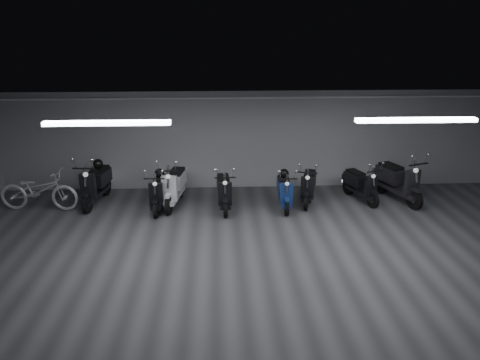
{
  "coord_description": "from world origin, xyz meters",
  "views": [
    {
      "loc": [
        -0.9,
        -7.74,
        4.49
      ],
      "look_at": [
        -0.39,
        2.5,
        1.05
      ],
      "focal_mm": 34.39,
      "sensor_mm": 36.0,
      "label": 1
    }
  ],
  "objects_px": {
    "scooter_3": "(224,185)",
    "helmet_0": "(284,174)",
    "scooter_2": "(174,180)",
    "scooter_9": "(399,174)",
    "scooter_8": "(361,179)",
    "helmet_2": "(159,173)",
    "scooter_5": "(309,180)",
    "helmet_1": "(98,164)",
    "bicycle": "(38,186)",
    "scooter_1": "(159,186)",
    "scooter_4": "(285,186)",
    "scooter_0": "(95,178)"
  },
  "relations": [
    {
      "from": "scooter_3",
      "to": "helmet_0",
      "type": "xyz_separation_m",
      "value": [
        1.57,
        0.22,
        0.22
      ]
    },
    {
      "from": "scooter_2",
      "to": "scooter_9",
      "type": "xyz_separation_m",
      "value": [
        5.96,
        0.04,
        0.04
      ]
    },
    {
      "from": "scooter_8",
      "to": "helmet_2",
      "type": "bearing_deg",
      "value": 162.21
    },
    {
      "from": "scooter_5",
      "to": "helmet_1",
      "type": "height_order",
      "value": "scooter_5"
    },
    {
      "from": "bicycle",
      "to": "helmet_1",
      "type": "distance_m",
      "value": 1.57
    },
    {
      "from": "scooter_8",
      "to": "helmet_0",
      "type": "relative_size",
      "value": 6.66
    },
    {
      "from": "scooter_1",
      "to": "scooter_4",
      "type": "relative_size",
      "value": 1.05
    },
    {
      "from": "bicycle",
      "to": "scooter_1",
      "type": "bearing_deg",
      "value": -87.06
    },
    {
      "from": "helmet_1",
      "to": "scooter_3",
      "type": "bearing_deg",
      "value": -13.43
    },
    {
      "from": "scooter_0",
      "to": "scooter_3",
      "type": "distance_m",
      "value": 3.4
    },
    {
      "from": "scooter_2",
      "to": "bicycle",
      "type": "relative_size",
      "value": 0.95
    },
    {
      "from": "scooter_0",
      "to": "scooter_5",
      "type": "relative_size",
      "value": 1.17
    },
    {
      "from": "scooter_9",
      "to": "helmet_1",
      "type": "height_order",
      "value": "scooter_9"
    },
    {
      "from": "bicycle",
      "to": "scooter_9",
      "type": "bearing_deg",
      "value": -83.8
    },
    {
      "from": "scooter_3",
      "to": "scooter_4",
      "type": "xyz_separation_m",
      "value": [
        1.56,
        0.0,
        -0.04
      ]
    },
    {
      "from": "scooter_5",
      "to": "scooter_9",
      "type": "distance_m",
      "value": 2.42
    },
    {
      "from": "scooter_0",
      "to": "scooter_9",
      "type": "bearing_deg",
      "value": 6.5
    },
    {
      "from": "scooter_2",
      "to": "helmet_0",
      "type": "distance_m",
      "value": 2.87
    },
    {
      "from": "scooter_9",
      "to": "scooter_4",
      "type": "bearing_deg",
      "value": 167.06
    },
    {
      "from": "scooter_0",
      "to": "scooter_1",
      "type": "relative_size",
      "value": 1.16
    },
    {
      "from": "helmet_2",
      "to": "scooter_4",
      "type": "bearing_deg",
      "value": -5.18
    },
    {
      "from": "scooter_0",
      "to": "scooter_9",
      "type": "height_order",
      "value": "scooter_9"
    },
    {
      "from": "scooter_4",
      "to": "helmet_0",
      "type": "height_order",
      "value": "scooter_4"
    },
    {
      "from": "scooter_0",
      "to": "scooter_3",
      "type": "relative_size",
      "value": 1.14
    },
    {
      "from": "scooter_4",
      "to": "bicycle",
      "type": "bearing_deg",
      "value": -179.94
    },
    {
      "from": "scooter_3",
      "to": "bicycle",
      "type": "relative_size",
      "value": 0.86
    },
    {
      "from": "scooter_1",
      "to": "scooter_5",
      "type": "distance_m",
      "value": 3.92
    },
    {
      "from": "scooter_1",
      "to": "helmet_0",
      "type": "distance_m",
      "value": 3.24
    },
    {
      "from": "scooter_1",
      "to": "scooter_3",
      "type": "xyz_separation_m",
      "value": [
        1.66,
        -0.06,
        0.01
      ]
    },
    {
      "from": "bicycle",
      "to": "helmet_2",
      "type": "height_order",
      "value": "bicycle"
    },
    {
      "from": "scooter_0",
      "to": "helmet_1",
      "type": "xyz_separation_m",
      "value": [
        0.04,
        0.27,
        0.3
      ]
    },
    {
      "from": "bicycle",
      "to": "helmet_2",
      "type": "distance_m",
      "value": 3.07
    },
    {
      "from": "helmet_2",
      "to": "scooter_2",
      "type": "bearing_deg",
      "value": 3.0
    },
    {
      "from": "scooter_4",
      "to": "scooter_1",
      "type": "bearing_deg",
      "value": -179.37
    },
    {
      "from": "scooter_0",
      "to": "helmet_0",
      "type": "relative_size",
      "value": 7.84
    },
    {
      "from": "scooter_8",
      "to": "scooter_3",
      "type": "bearing_deg",
      "value": 167.18
    },
    {
      "from": "bicycle",
      "to": "helmet_1",
      "type": "xyz_separation_m",
      "value": [
        1.39,
        0.62,
        0.38
      ]
    },
    {
      "from": "scooter_1",
      "to": "bicycle",
      "type": "bearing_deg",
      "value": -179.68
    },
    {
      "from": "scooter_5",
      "to": "scooter_9",
      "type": "relative_size",
      "value": 0.83
    },
    {
      "from": "scooter_5",
      "to": "scooter_2",
      "type": "bearing_deg",
      "value": -163.58
    },
    {
      "from": "scooter_9",
      "to": "scooter_2",
      "type": "bearing_deg",
      "value": 161.04
    },
    {
      "from": "scooter_5",
      "to": "bicycle",
      "type": "height_order",
      "value": "bicycle"
    },
    {
      "from": "scooter_1",
      "to": "scooter_4",
      "type": "height_order",
      "value": "scooter_1"
    },
    {
      "from": "scooter_3",
      "to": "scooter_9",
      "type": "xyz_separation_m",
      "value": [
        4.67,
        0.35,
        0.11
      ]
    },
    {
      "from": "scooter_5",
      "to": "helmet_0",
      "type": "bearing_deg",
      "value": -154.29
    },
    {
      "from": "scooter_1",
      "to": "bicycle",
      "type": "distance_m",
      "value": 3.05
    },
    {
      "from": "scooter_9",
      "to": "helmet_0",
      "type": "distance_m",
      "value": 3.11
    },
    {
      "from": "scooter_2",
      "to": "scooter_9",
      "type": "height_order",
      "value": "scooter_9"
    },
    {
      "from": "scooter_3",
      "to": "scooter_4",
      "type": "relative_size",
      "value": 1.07
    },
    {
      "from": "scooter_0",
      "to": "scooter_8",
      "type": "relative_size",
      "value": 1.18
    }
  ]
}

